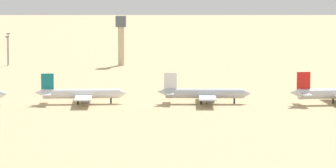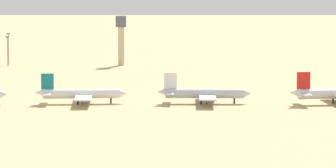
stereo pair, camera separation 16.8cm
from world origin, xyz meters
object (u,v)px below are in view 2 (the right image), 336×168
(parked_jet_teal_3, at_px, (81,94))
(parked_jet_white_4, at_px, (204,93))
(light_pole_west, at_px, (8,49))
(light_pole_mid, at_px, (9,47))
(control_tower, at_px, (121,36))

(parked_jet_teal_3, height_order, parked_jet_white_4, parked_jet_white_4)
(parked_jet_white_4, height_order, light_pole_west, light_pole_west)
(parked_jet_teal_3, bearing_deg, light_pole_west, 107.10)
(parked_jet_teal_3, height_order, light_pole_mid, light_pole_mid)
(light_pole_west, height_order, light_pole_mid, light_pole_mid)
(light_pole_west, relative_size, light_pole_mid, 0.93)
(parked_jet_teal_3, bearing_deg, parked_jet_white_4, -3.14)
(light_pole_west, bearing_deg, light_pole_mid, 95.77)
(parked_jet_teal_3, relative_size, light_pole_mid, 2.07)
(control_tower, bearing_deg, parked_jet_white_4, -73.75)
(parked_jet_teal_3, xyz_separation_m, light_pole_mid, (-52.59, 136.64, 5.70))
(parked_jet_teal_3, distance_m, control_tower, 136.31)
(control_tower, distance_m, light_pole_mid, 58.16)
(parked_jet_teal_3, distance_m, light_pole_west, 141.13)
(parked_jet_teal_3, height_order, control_tower, control_tower)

